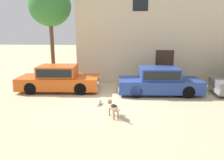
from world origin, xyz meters
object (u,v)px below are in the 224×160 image
object	(u,v)px
stray_cat	(100,103)
acacia_tree_left	(50,6)
stray_dog_spotted	(113,107)
parked_sedan_nearest	(59,78)
parked_sedan_second	(159,81)

from	to	relation	value
stray_cat	acacia_tree_left	bearing A→B (deg)	39.25
stray_cat	acacia_tree_left	distance (m)	7.27
stray_dog_spotted	acacia_tree_left	world-z (taller)	acacia_tree_left
parked_sedan_nearest	stray_dog_spotted	distance (m)	4.77
stray_dog_spotted	stray_cat	size ratio (longest dim) A/B	1.62
parked_sedan_nearest	stray_cat	xyz separation A→B (m)	(2.53, -2.11, -0.62)
parked_sedan_nearest	stray_dog_spotted	xyz separation A→B (m)	(3.23, -3.49, -0.29)
parked_sedan_second	stray_dog_spotted	bearing A→B (deg)	-126.78
acacia_tree_left	stray_cat	bearing A→B (deg)	-50.38
parked_sedan_second	stray_cat	xyz separation A→B (m)	(-2.90, -1.92, -0.62)
parked_sedan_second	stray_dog_spotted	size ratio (longest dim) A/B	4.51
stray_dog_spotted	stray_cat	bearing A→B (deg)	-0.12
stray_dog_spotted	parked_sedan_second	bearing A→B (deg)	-60.94
parked_sedan_second	stray_dog_spotted	xyz separation A→B (m)	(-2.20, -3.30, -0.29)
parked_sedan_nearest	acacia_tree_left	xyz separation A→B (m)	(-1.05, 2.20, 4.01)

